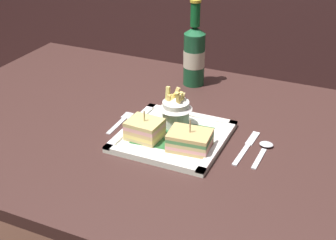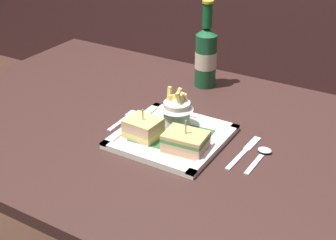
# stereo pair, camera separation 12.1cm
# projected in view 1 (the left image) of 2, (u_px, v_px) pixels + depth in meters

# --- Properties ---
(dining_table) EXTENTS (1.40, 0.89, 0.73)m
(dining_table) POSITION_uv_depth(u_px,v_px,m) (163.00, 164.00, 1.31)
(dining_table) COLOR #3C2420
(dining_table) RESTS_ON ground_plane
(square_plate) EXTENTS (0.26, 0.26, 0.02)m
(square_plate) POSITION_uv_depth(u_px,v_px,m) (173.00, 137.00, 1.20)
(square_plate) COLOR white
(square_plate) RESTS_ON dining_table
(sandwich_half_left) EXTENTS (0.09, 0.08, 0.08)m
(sandwich_half_left) POSITION_uv_depth(u_px,v_px,m) (145.00, 129.00, 1.18)
(sandwich_half_left) COLOR tan
(sandwich_half_left) RESTS_ON square_plate
(sandwich_half_right) EXTENTS (0.11, 0.09, 0.08)m
(sandwich_half_right) POSITION_uv_depth(u_px,v_px,m) (190.00, 140.00, 1.14)
(sandwich_half_right) COLOR tan
(sandwich_half_right) RESTS_ON square_plate
(fries_cup) EXTENTS (0.09, 0.09, 0.11)m
(fries_cup) POSITION_uv_depth(u_px,v_px,m) (176.00, 109.00, 1.22)
(fries_cup) COLOR silver
(fries_cup) RESTS_ON square_plate
(beer_bottle) EXTENTS (0.07, 0.07, 0.27)m
(beer_bottle) POSITION_uv_depth(u_px,v_px,m) (194.00, 54.00, 1.46)
(beer_bottle) COLOR #19502E
(beer_bottle) RESTS_ON dining_table
(fork) EXTENTS (0.02, 0.13, 0.00)m
(fork) POSITION_uv_depth(u_px,v_px,m) (121.00, 121.00, 1.28)
(fork) COLOR silver
(fork) RESTS_ON dining_table
(knife) EXTENTS (0.02, 0.17, 0.00)m
(knife) POSITION_uv_depth(u_px,v_px,m) (247.00, 146.00, 1.17)
(knife) COLOR silver
(knife) RESTS_ON dining_table
(spoon) EXTENTS (0.04, 0.13, 0.01)m
(spoon) POSITION_uv_depth(u_px,v_px,m) (264.00, 148.00, 1.16)
(spoon) COLOR silver
(spoon) RESTS_ON dining_table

